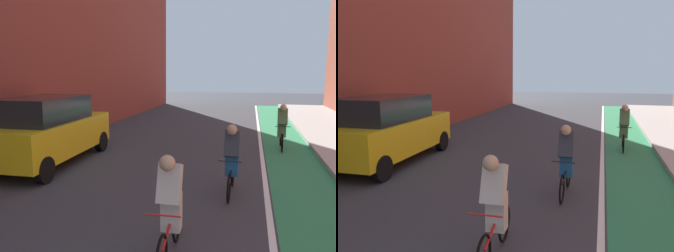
% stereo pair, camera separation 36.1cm
% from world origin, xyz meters
% --- Properties ---
extents(ground_plane, '(70.69, 70.69, 0.00)m').
position_xyz_m(ground_plane, '(0.00, 12.07, 0.00)').
color(ground_plane, '#38383D').
extents(bike_lane_paint, '(1.60, 32.13, 0.00)m').
position_xyz_m(bike_lane_paint, '(3.63, 14.07, 0.00)').
color(bike_lane_paint, '#2D8451').
rests_on(bike_lane_paint, ground).
extents(lane_divider_stripe, '(0.12, 32.13, 0.00)m').
position_xyz_m(lane_divider_stripe, '(2.73, 14.07, 0.00)').
color(lane_divider_stripe, white).
rests_on(lane_divider_stripe, ground).
extents(parked_suv_yellow_cab, '(2.02, 4.60, 1.98)m').
position_xyz_m(parked_suv_yellow_cab, '(-3.38, 10.98, 1.02)').
color(parked_suv_yellow_cab, yellow).
rests_on(parked_suv_yellow_cab, ground).
extents(cyclist_mid, '(0.48, 1.66, 1.59)m').
position_xyz_m(cyclist_mid, '(1.25, 6.89, 0.80)').
color(cyclist_mid, black).
rests_on(cyclist_mid, ground).
extents(cyclist_trailing, '(0.48, 1.66, 1.59)m').
position_xyz_m(cyclist_trailing, '(1.95, 9.74, 0.84)').
color(cyclist_trailing, black).
rests_on(cyclist_trailing, ground).
extents(cyclist_far, '(0.48, 1.68, 1.59)m').
position_xyz_m(cyclist_far, '(3.41, 14.60, 0.80)').
color(cyclist_far, black).
rests_on(cyclist_far, ground).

